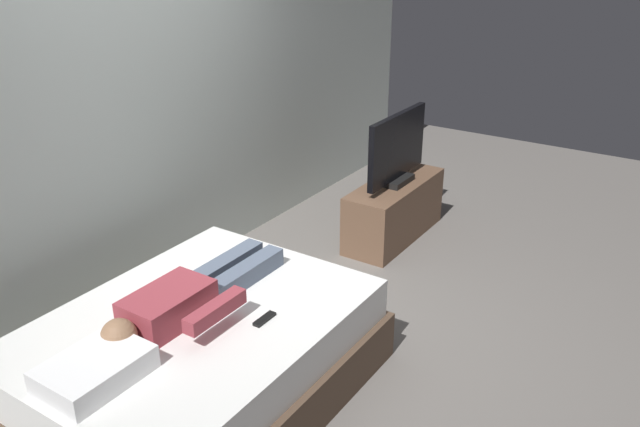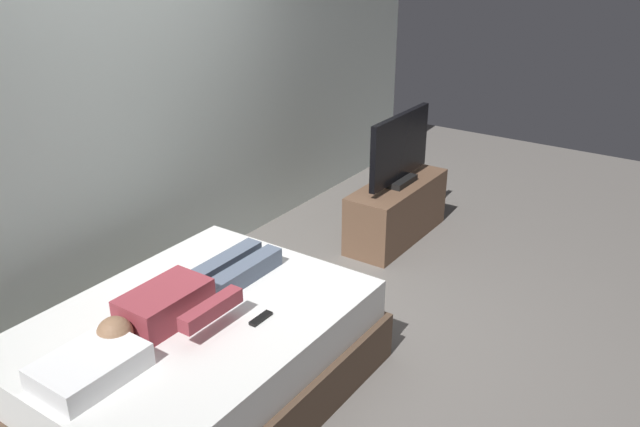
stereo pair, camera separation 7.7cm
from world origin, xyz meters
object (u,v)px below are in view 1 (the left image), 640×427
bed (198,359)px  tv (397,150)px  pillow (95,370)px  tv_stand (394,210)px  remote (265,319)px  person (188,298)px

bed → tv: tv is taller
pillow → tv: bearing=1.1°
tv → tv_stand: bearing=90.0°
pillow → remote: pillow is taller
bed → person: person is taller
person → remote: (0.15, -0.40, -0.07)m
person → tv: tv is taller
tv_stand → tv: bearing=-90.0°
person → tv_stand: bearing=-0.1°
pillow → tv_stand: pillow is taller
remote → pillow: bearing=157.5°
pillow → person: size_ratio=0.38×
bed → remote: remote is taller
remote → tv: tv is taller
bed → pillow: size_ratio=4.02×
remote → tv: (2.29, 0.40, 0.24)m
remote → bed: bearing=117.8°
remote → tv: 2.34m
pillow → bed: bearing=0.0°
pillow → remote: 0.89m
tv_stand → remote: bearing=-170.1°
tv_stand → tv: size_ratio=1.25×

